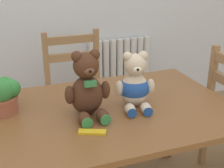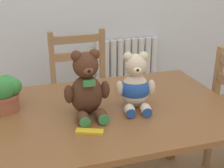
% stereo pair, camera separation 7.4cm
% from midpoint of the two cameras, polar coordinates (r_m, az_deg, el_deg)
% --- Properties ---
extents(radiator, '(0.63, 0.10, 0.74)m').
position_cam_midpoint_polar(radiator, '(3.05, 3.44, 0.83)').
color(radiator, silver).
rests_on(radiator, ground_plane).
extents(dining_table, '(1.31, 0.88, 0.70)m').
position_cam_midpoint_polar(dining_table, '(1.69, 0.89, -7.28)').
color(dining_table, brown).
rests_on(dining_table, ground_plane).
extents(wooden_chair_behind, '(0.44, 0.41, 0.93)m').
position_cam_midpoint_polar(wooden_chair_behind, '(2.42, -4.54, -1.53)').
color(wooden_chair_behind, '#997047').
rests_on(wooden_chair_behind, ground_plane).
extents(teddy_bear_left, '(0.23, 0.23, 0.33)m').
position_cam_midpoint_polar(teddy_bear_left, '(1.54, -3.24, -0.69)').
color(teddy_bear_left, '#472819').
rests_on(teddy_bear_left, dining_table).
extents(teddy_bear_right, '(0.21, 0.24, 0.30)m').
position_cam_midpoint_polar(teddy_bear_right, '(1.63, 5.57, -0.34)').
color(teddy_bear_right, beige).
rests_on(teddy_bear_right, dining_table).
extents(potted_plant, '(0.19, 0.19, 0.19)m').
position_cam_midpoint_polar(potted_plant, '(1.68, -17.99, -1.41)').
color(potted_plant, '#9E5138').
rests_on(potted_plant, dining_table).
extents(chocolate_bar, '(0.13, 0.09, 0.01)m').
position_cam_midpoint_polar(chocolate_bar, '(1.43, -2.61, -8.70)').
color(chocolate_bar, gold).
rests_on(chocolate_bar, dining_table).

